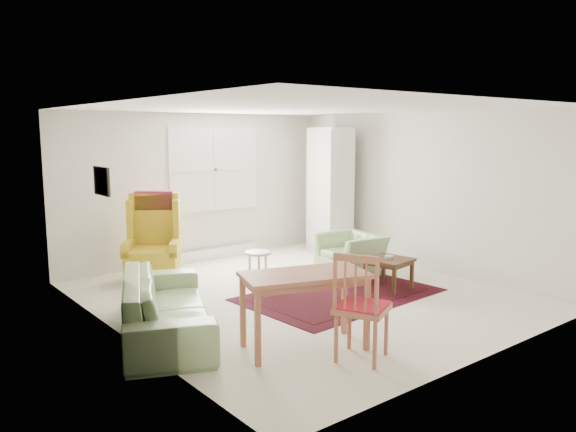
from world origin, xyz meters
TOP-DOWN VIEW (x-y plane):
  - room at (0.02, 0.21)m, footprint 5.04×5.54m
  - rug at (0.41, -0.31)m, footprint 2.70×1.82m
  - sofa at (-2.10, -0.21)m, footprint 1.69×2.39m
  - armchair at (1.41, 0.48)m, footprint 0.89×1.00m
  - wingback_chair at (-1.29, 1.85)m, footprint 1.08×1.09m
  - coffee_table at (1.12, -0.55)m, footprint 0.63×0.63m
  - stool at (-0.19, 0.75)m, footprint 0.38×0.38m
  - cabinet at (2.10, 1.73)m, footprint 0.66×0.99m
  - desk at (-1.19, -1.46)m, footprint 1.38×0.99m
  - desk_chair at (-0.92, -2.01)m, footprint 0.63×0.63m

SIDE VIEW (x-z plane):
  - rug at x=0.41m, z-range 0.00..0.03m
  - coffee_table at x=1.12m, z-range 0.00..0.45m
  - stool at x=-0.19m, z-range 0.00..0.51m
  - armchair at x=1.41m, z-range 0.00..0.73m
  - desk at x=-1.19m, z-range 0.00..0.79m
  - sofa at x=-2.10m, z-range 0.00..0.90m
  - desk_chair at x=-0.92m, z-range 0.00..1.08m
  - wingback_chair at x=-1.29m, z-range 0.00..1.32m
  - cabinet at x=2.10m, z-range 0.00..2.26m
  - room at x=0.02m, z-range 0.00..2.51m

